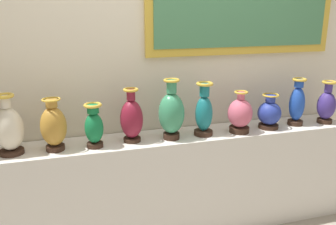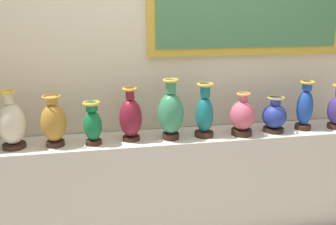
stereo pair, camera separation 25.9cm
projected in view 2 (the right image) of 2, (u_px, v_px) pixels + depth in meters
name	position (u px, v px, depth m)	size (l,w,h in m)	color
display_shelf	(168.00, 185.00, 2.76)	(2.96, 0.36, 0.81)	silver
back_wall	(165.00, 50.00, 2.70)	(4.26, 0.14, 2.82)	beige
vase_ivory	(12.00, 124.00, 2.38)	(0.18, 0.18, 0.40)	#382319
vase_ochre	(54.00, 123.00, 2.42)	(0.17, 0.17, 0.36)	#382319
vase_emerald	(93.00, 124.00, 2.45)	(0.13, 0.13, 0.31)	#382319
vase_burgundy	(131.00, 117.00, 2.52)	(0.16, 0.16, 0.39)	#382319
vase_jade	(171.00, 113.00, 2.54)	(0.19, 0.19, 0.44)	#382319
vase_teal	(205.00, 113.00, 2.60)	(0.14, 0.14, 0.40)	#382319
vase_rose	(242.00, 116.00, 2.64)	(0.19, 0.19, 0.32)	#382319
vase_cobalt	(274.00, 116.00, 2.71)	(0.18, 0.18, 0.28)	#382319
vase_sapphire	(305.00, 107.00, 2.76)	(0.12, 0.12, 0.39)	#382319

